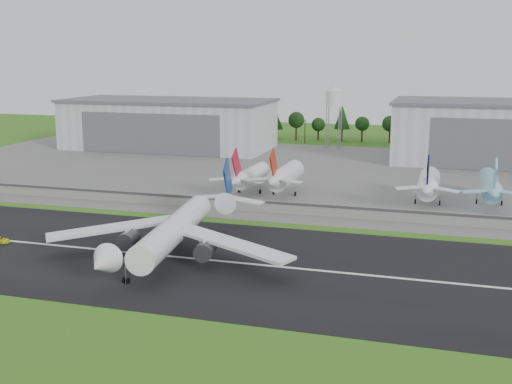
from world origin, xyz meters
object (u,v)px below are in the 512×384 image
(parked_jet_red_b, at_px, (283,176))
(parked_jet_navy, at_px, (428,184))
(parked_jet_skyblue, at_px, (491,186))
(main_airliner, at_px, (173,236))
(parked_jet_red_a, at_px, (248,176))

(parked_jet_red_b, relative_size, parked_jet_navy, 1.00)
(parked_jet_red_b, height_order, parked_jet_skyblue, parked_jet_red_b)
(main_airliner, relative_size, parked_jet_skyblue, 1.59)
(parked_jet_red_a, relative_size, parked_jet_skyblue, 0.84)
(parked_jet_navy, bearing_deg, parked_jet_red_b, 179.99)
(main_airliner, distance_m, parked_jet_red_b, 67.44)
(parked_jet_red_a, bearing_deg, parked_jet_navy, 0.09)
(parked_jet_red_a, relative_size, parked_jet_navy, 1.00)
(main_airliner, xyz_separation_m, parked_jet_skyblue, (68.20, 71.97, 1.08))
(main_airliner, distance_m, parked_jet_red_a, 67.07)
(main_airliner, xyz_separation_m, parked_jet_red_a, (-4.06, 66.94, 0.97))
(main_airliner, relative_size, parked_jet_red_b, 1.89)
(parked_jet_red_a, height_order, parked_jet_navy, parked_jet_navy)
(parked_jet_skyblue, bearing_deg, parked_jet_red_b, -175.35)
(parked_jet_navy, bearing_deg, parked_jet_red_a, -179.91)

